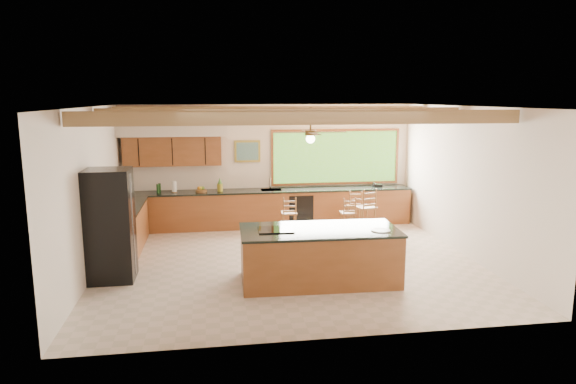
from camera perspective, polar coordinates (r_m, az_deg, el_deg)
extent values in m
plane|color=beige|center=(10.09, 0.15, -7.83)|extent=(7.20, 7.20, 0.00)
cube|color=beige|center=(12.91, -2.08, 3.05)|extent=(7.20, 0.04, 3.00)
cube|color=beige|center=(6.60, 4.53, -4.21)|extent=(7.20, 0.04, 3.00)
cube|color=beige|center=(9.84, -21.04, 0.01)|extent=(0.04, 6.50, 3.00)
cube|color=beige|center=(10.87, 19.26, 1.06)|extent=(0.04, 6.50, 3.00)
cube|color=#B47A5A|center=(9.58, 0.16, 9.47)|extent=(7.20, 6.50, 0.04)
cube|color=#94704A|center=(8.01, 1.95, 8.26)|extent=(7.10, 0.15, 0.22)
cube|color=#94704A|center=(10.08, -0.29, 8.72)|extent=(7.10, 0.15, 0.22)
cube|color=#94704A|center=(11.86, -1.59, 8.99)|extent=(7.10, 0.15, 0.22)
cube|color=brown|center=(12.62, -12.69, 4.46)|extent=(2.30, 0.35, 0.70)
cube|color=beige|center=(12.50, -12.82, 7.16)|extent=(2.60, 0.50, 0.48)
cylinder|color=#FFEABF|center=(12.58, -15.97, 5.99)|extent=(0.10, 0.10, 0.01)
cylinder|color=#FFEABF|center=(12.48, -9.55, 6.21)|extent=(0.10, 0.10, 0.01)
cube|color=#739F39|center=(13.16, 5.32, 3.90)|extent=(3.20, 0.04, 1.30)
cube|color=#A89033|center=(12.78, -4.53, 4.53)|extent=(0.64, 0.03, 0.54)
cube|color=#42775C|center=(12.76, -4.53, 4.52)|extent=(0.54, 0.01, 0.44)
cube|color=brown|center=(12.76, -1.87, -1.87)|extent=(7.00, 0.65, 0.88)
cube|color=black|center=(12.67, -1.89, 0.16)|extent=(7.04, 0.69, 0.04)
cube|color=brown|center=(11.29, -17.58, -4.00)|extent=(0.65, 2.35, 0.88)
cube|color=black|center=(11.19, -17.71, -1.72)|extent=(0.69, 2.39, 0.04)
cube|color=black|center=(12.54, 1.49, -2.18)|extent=(0.60, 0.02, 0.78)
cube|color=silver|center=(12.66, -1.89, 0.18)|extent=(0.50, 0.38, 0.03)
cylinder|color=silver|center=(12.83, -2.00, 1.06)|extent=(0.03, 0.03, 0.30)
cylinder|color=silver|center=(12.71, -1.95, 1.57)|extent=(0.03, 0.20, 0.03)
cylinder|color=white|center=(12.60, -12.53, 0.58)|extent=(0.11, 0.11, 0.27)
cylinder|color=#1A3D18|center=(12.68, -14.08, 0.45)|extent=(0.06, 0.06, 0.22)
cylinder|color=#1A3D18|center=(12.61, -14.27, 0.38)|extent=(0.06, 0.06, 0.21)
cube|color=black|center=(13.28, 9.91, 0.79)|extent=(0.23, 0.18, 0.10)
cube|color=brown|center=(8.98, 3.46, -7.16)|extent=(2.70, 1.31, 0.90)
cube|color=black|center=(8.85, 3.50, -4.25)|extent=(2.75, 1.35, 0.04)
cube|color=black|center=(8.73, -1.37, -4.21)|extent=(0.61, 0.49, 0.02)
cylinder|color=white|center=(8.85, 10.27, -4.20)|extent=(0.33, 0.33, 0.02)
cube|color=black|center=(9.43, -19.15, -3.51)|extent=(0.77, 0.75, 1.97)
cube|color=silver|center=(9.37, -16.84, -3.47)|extent=(0.02, 0.05, 1.81)
cube|color=brown|center=(11.77, 6.68, -2.32)|extent=(0.35, 0.35, 0.04)
cylinder|color=brown|center=(11.68, 6.19, -3.90)|extent=(0.03, 0.03, 0.56)
cylinder|color=brown|center=(11.75, 7.46, -3.84)|extent=(0.03, 0.03, 0.56)
cylinder|color=brown|center=(11.93, 5.86, -3.59)|extent=(0.03, 0.03, 0.56)
cylinder|color=brown|center=(12.00, 7.11, -3.53)|extent=(0.03, 0.03, 0.56)
cube|color=brown|center=(11.64, 0.11, -2.34)|extent=(0.37, 0.37, 0.04)
cylinder|color=brown|center=(11.56, -0.46, -3.97)|extent=(0.03, 0.03, 0.57)
cylinder|color=brown|center=(11.60, 0.89, -3.92)|extent=(0.03, 0.03, 0.57)
cylinder|color=brown|center=(11.82, -0.65, -3.64)|extent=(0.03, 0.03, 0.57)
cylinder|color=brown|center=(11.86, 0.67, -3.59)|extent=(0.03, 0.03, 0.57)
cube|color=brown|center=(12.37, 7.40, -1.56)|extent=(0.39, 0.39, 0.04)
cylinder|color=brown|center=(12.27, 6.91, -3.15)|extent=(0.03, 0.03, 0.59)
cylinder|color=brown|center=(12.35, 8.19, -3.09)|extent=(0.03, 0.03, 0.59)
cylinder|color=brown|center=(12.53, 6.57, -2.85)|extent=(0.03, 0.03, 0.59)
cylinder|color=brown|center=(12.61, 7.81, -2.80)|extent=(0.03, 0.03, 0.59)
cube|color=brown|center=(11.86, 8.56, -1.69)|extent=(0.51, 0.51, 0.04)
cylinder|color=brown|center=(11.74, 7.99, -3.59)|extent=(0.04, 0.04, 0.67)
cylinder|color=brown|center=(11.84, 9.49, -3.51)|extent=(0.04, 0.04, 0.67)
cylinder|color=brown|center=(12.04, 7.55, -3.22)|extent=(0.04, 0.04, 0.67)
cylinder|color=brown|center=(12.14, 9.02, -3.15)|extent=(0.04, 0.04, 0.67)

